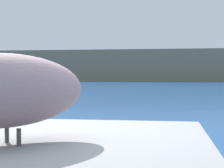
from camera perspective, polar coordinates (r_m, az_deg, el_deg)
name	(u,v)px	position (r m, az deg, el deg)	size (l,w,h in m)	color
hillside_backdrop	(164,66)	(81.66, 7.98, 2.81)	(140.00, 10.01, 6.77)	#7F755B
pelican	(2,89)	(2.52, -16.61, -0.79)	(1.18, 1.29, 0.91)	gray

